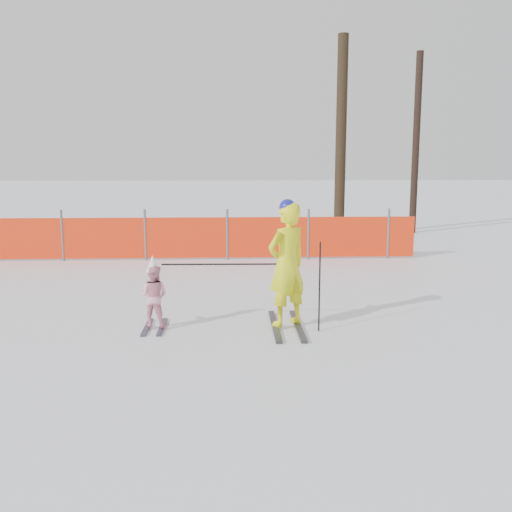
{
  "coord_description": "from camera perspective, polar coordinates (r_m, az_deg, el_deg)",
  "views": [
    {
      "loc": [
        -0.37,
        -8.0,
        2.44
      ],
      "look_at": [
        0.0,
        0.5,
        1.0
      ],
      "focal_mm": 40.0,
      "sensor_mm": 36.0,
      "label": 1
    }
  ],
  "objects": [
    {
      "name": "ground",
      "position": [
        8.37,
        0.15,
        -7.34
      ],
      "size": [
        120.0,
        120.0,
        0.0
      ],
      "primitive_type": "plane",
      "color": "white",
      "rests_on": "ground"
    },
    {
      "name": "adult",
      "position": [
        8.26,
        3.11,
        -0.85
      ],
      "size": [
        0.79,
        1.56,
        1.89
      ],
      "color": "black",
      "rests_on": "ground"
    },
    {
      "name": "child",
      "position": [
        8.44,
        -10.2,
        -3.86
      ],
      "size": [
        0.51,
        0.86,
        1.09
      ],
      "color": "black",
      "rests_on": "ground"
    },
    {
      "name": "ski_poles",
      "position": [
        8.19,
        0.69,
        -1.81
      ],
      "size": [
        2.28,
        0.27,
        1.3
      ],
      "color": "black",
      "rests_on": "ground"
    },
    {
      "name": "safety_fence",
      "position": [
        14.52,
        -17.67,
        1.71
      ],
      "size": [
        16.68,
        0.06,
        1.25
      ],
      "color": "#595960",
      "rests_on": "ground"
    },
    {
      "name": "tree_trunks",
      "position": [
        18.8,
        10.88,
        11.34
      ],
      "size": [
        2.94,
        1.12,
        6.22
      ],
      "color": "black",
      "rests_on": "ground"
    }
  ]
}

